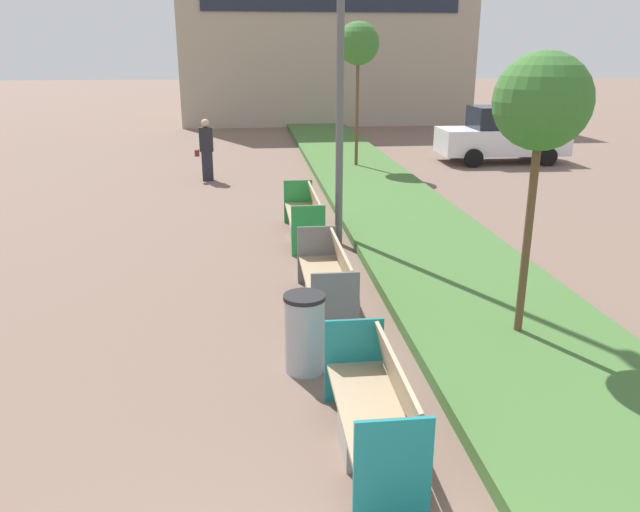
{
  "coord_description": "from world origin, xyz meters",
  "views": [
    {
      "loc": [
        -0.11,
        -1.88,
        3.55
      ],
      "look_at": [
        0.9,
        7.1,
        0.6
      ],
      "focal_mm": 35.0,
      "sensor_mm": 36.0,
      "label": 1
    }
  ],
  "objects_px": {
    "litter_bin": "(305,333)",
    "parked_car_distant": "(502,135)",
    "bench_green_frame": "(305,219)",
    "sapling_tree_far": "(358,44)",
    "pedestrian_walking": "(206,149)",
    "sapling_tree_near": "(542,104)",
    "bench_teal_frame": "(374,418)",
    "bench_grey_frame": "(328,284)"
  },
  "relations": [
    {
      "from": "litter_bin",
      "to": "parked_car_distant",
      "type": "bearing_deg",
      "value": 60.27
    },
    {
      "from": "sapling_tree_near",
      "to": "litter_bin",
      "type": "bearing_deg",
      "value": -171.29
    },
    {
      "from": "bench_green_frame",
      "to": "sapling_tree_near",
      "type": "bearing_deg",
      "value": -65.84
    },
    {
      "from": "bench_green_frame",
      "to": "litter_bin",
      "type": "xyz_separation_m",
      "value": [
        -0.5,
        -5.51,
        0.1
      ]
    },
    {
      "from": "sapling_tree_far",
      "to": "pedestrian_walking",
      "type": "distance_m",
      "value": 5.52
    },
    {
      "from": "bench_teal_frame",
      "to": "bench_green_frame",
      "type": "bearing_deg",
      "value": 89.95
    },
    {
      "from": "litter_bin",
      "to": "pedestrian_walking",
      "type": "distance_m",
      "value": 11.86
    },
    {
      "from": "bench_teal_frame",
      "to": "sapling_tree_near",
      "type": "xyz_separation_m",
      "value": [
        2.29,
        2.07,
        2.64
      ]
    },
    {
      "from": "pedestrian_walking",
      "to": "bench_grey_frame",
      "type": "bearing_deg",
      "value": -76.98
    },
    {
      "from": "bench_green_frame",
      "to": "pedestrian_walking",
      "type": "relative_size",
      "value": 1.36
    },
    {
      "from": "bench_grey_frame",
      "to": "pedestrian_walking",
      "type": "distance_m",
      "value": 10.18
    },
    {
      "from": "bench_teal_frame",
      "to": "sapling_tree_far",
      "type": "xyz_separation_m",
      "value": [
        2.29,
        14.49,
        3.43
      ]
    },
    {
      "from": "litter_bin",
      "to": "sapling_tree_far",
      "type": "distance_m",
      "value": 13.55
    },
    {
      "from": "sapling_tree_near",
      "to": "sapling_tree_far",
      "type": "height_order",
      "value": "sapling_tree_far"
    },
    {
      "from": "bench_green_frame",
      "to": "pedestrian_walking",
      "type": "distance_m",
      "value": 6.64
    },
    {
      "from": "bench_teal_frame",
      "to": "parked_car_distant",
      "type": "xyz_separation_m",
      "value": [
        7.43,
        15.51,
        0.55
      ]
    },
    {
      "from": "bench_green_frame",
      "to": "parked_car_distant",
      "type": "xyz_separation_m",
      "value": [
        7.42,
        8.36,
        0.54
      ]
    },
    {
      "from": "sapling_tree_far",
      "to": "bench_grey_frame",
      "type": "bearing_deg",
      "value": -101.7
    },
    {
      "from": "bench_teal_frame",
      "to": "litter_bin",
      "type": "xyz_separation_m",
      "value": [
        -0.49,
        1.65,
        0.11
      ]
    },
    {
      "from": "litter_bin",
      "to": "sapling_tree_near",
      "type": "distance_m",
      "value": 3.78
    },
    {
      "from": "bench_teal_frame",
      "to": "bench_grey_frame",
      "type": "bearing_deg",
      "value": 89.93
    },
    {
      "from": "sapling_tree_far",
      "to": "litter_bin",
      "type": "bearing_deg",
      "value": -102.2
    },
    {
      "from": "sapling_tree_near",
      "to": "bench_teal_frame",
      "type": "bearing_deg",
      "value": -137.82
    },
    {
      "from": "bench_green_frame",
      "to": "sapling_tree_far",
      "type": "height_order",
      "value": "sapling_tree_far"
    },
    {
      "from": "bench_green_frame",
      "to": "sapling_tree_far",
      "type": "relative_size",
      "value": 0.54
    },
    {
      "from": "litter_bin",
      "to": "sapling_tree_near",
      "type": "xyz_separation_m",
      "value": [
        2.78,
        0.43,
        2.52
      ]
    },
    {
      "from": "bench_teal_frame",
      "to": "sapling_tree_far",
      "type": "relative_size",
      "value": 0.42
    },
    {
      "from": "bench_teal_frame",
      "to": "bench_grey_frame",
      "type": "relative_size",
      "value": 0.85
    },
    {
      "from": "pedestrian_walking",
      "to": "sapling_tree_far",
      "type": "bearing_deg",
      "value": 13.81
    },
    {
      "from": "parked_car_distant",
      "to": "bench_teal_frame",
      "type": "bearing_deg",
      "value": -114.59
    },
    {
      "from": "bench_grey_frame",
      "to": "sapling_tree_near",
      "type": "distance_m",
      "value": 3.75
    },
    {
      "from": "litter_bin",
      "to": "pedestrian_walking",
      "type": "xyz_separation_m",
      "value": [
        -1.8,
        11.72,
        0.43
      ]
    },
    {
      "from": "bench_grey_frame",
      "to": "parked_car_distant",
      "type": "height_order",
      "value": "parked_car_distant"
    },
    {
      "from": "bench_teal_frame",
      "to": "sapling_tree_far",
      "type": "height_order",
      "value": "sapling_tree_far"
    },
    {
      "from": "bench_green_frame",
      "to": "sapling_tree_near",
      "type": "xyz_separation_m",
      "value": [
        2.28,
        -5.08,
        2.62
      ]
    },
    {
      "from": "bench_green_frame",
      "to": "litter_bin",
      "type": "bearing_deg",
      "value": -95.14
    },
    {
      "from": "bench_teal_frame",
      "to": "parked_car_distant",
      "type": "distance_m",
      "value": 17.21
    },
    {
      "from": "bench_grey_frame",
      "to": "sapling_tree_far",
      "type": "xyz_separation_m",
      "value": [
        2.28,
        11.02,
        3.42
      ]
    },
    {
      "from": "bench_grey_frame",
      "to": "sapling_tree_far",
      "type": "bearing_deg",
      "value": 78.3
    },
    {
      "from": "bench_teal_frame",
      "to": "pedestrian_walking",
      "type": "height_order",
      "value": "pedestrian_walking"
    },
    {
      "from": "bench_teal_frame",
      "to": "bench_green_frame",
      "type": "distance_m",
      "value": 7.16
    },
    {
      "from": "bench_grey_frame",
      "to": "pedestrian_walking",
      "type": "xyz_separation_m",
      "value": [
        -2.29,
        9.9,
        0.53
      ]
    }
  ]
}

